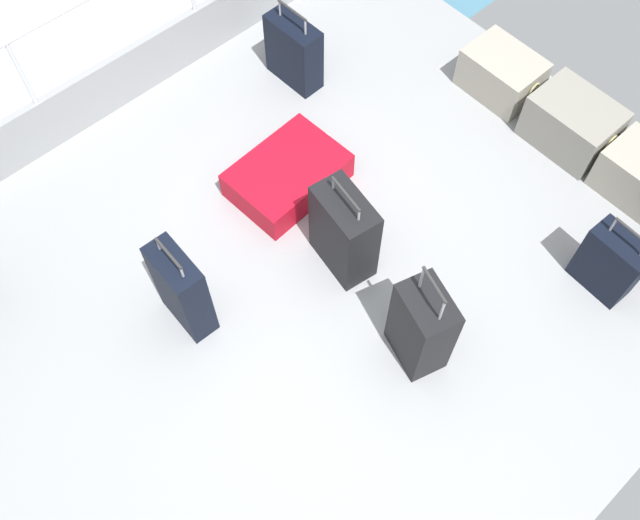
# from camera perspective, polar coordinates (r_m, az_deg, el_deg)

# --- Properties ---
(ground_plane) EXTENTS (4.40, 5.20, 0.06)m
(ground_plane) POSITION_cam_1_polar(r_m,az_deg,el_deg) (4.79, -0.09, -1.55)
(ground_plane) COLOR #939699
(gunwale_port) EXTENTS (0.06, 5.20, 0.45)m
(gunwale_port) POSITION_cam_1_polar(r_m,az_deg,el_deg) (5.72, -15.31, 14.11)
(gunwale_port) COLOR #939699
(gunwale_port) RESTS_ON ground_plane
(railing_port) EXTENTS (0.04, 4.20, 1.02)m
(railing_port) POSITION_cam_1_polar(r_m,az_deg,el_deg) (5.35, -16.76, 18.15)
(railing_port) COLOR silver
(railing_port) RESTS_ON ground_plane
(sea_wake) EXTENTS (12.00, 12.00, 0.01)m
(sea_wake) POSITION_cam_1_polar(r_m,az_deg,el_deg) (7.11, -20.87, 16.68)
(sea_wake) COLOR teal
(sea_wake) RESTS_ON ground_plane
(cargo_crate_0) EXTENTS (0.61, 0.41, 0.34)m
(cargo_crate_0) POSITION_cam_1_polar(r_m,az_deg,el_deg) (5.79, 14.39, 14.31)
(cargo_crate_0) COLOR #9E9989
(cargo_crate_0) RESTS_ON ground_plane
(cargo_crate_1) EXTENTS (0.65, 0.44, 0.39)m
(cargo_crate_1) POSITION_cam_1_polar(r_m,az_deg,el_deg) (5.58, 19.61, 10.31)
(cargo_crate_1) COLOR gray
(cargo_crate_1) RESTS_ON ground_plane
(suitcase_0) EXTENTS (0.49, 0.32, 0.78)m
(suitcase_0) POSITION_cam_1_polar(r_m,az_deg,el_deg) (4.55, 1.94, 2.22)
(suitcase_0) COLOR black
(suitcase_0) RESTS_ON ground_plane
(suitcase_2) EXTENTS (0.46, 0.22, 0.68)m
(suitcase_2) POSITION_cam_1_polar(r_m,az_deg,el_deg) (5.64, -2.11, 16.39)
(suitcase_2) COLOR black
(suitcase_2) RESTS_ON ground_plane
(suitcase_3) EXTENTS (0.60, 0.82, 0.23)m
(suitcase_3) POSITION_cam_1_polar(r_m,az_deg,el_deg) (5.07, -2.61, 6.82)
(suitcase_3) COLOR #B70C1E
(suitcase_3) RESTS_ON ground_plane
(suitcase_4) EXTENTS (0.40, 0.20, 0.81)m
(suitcase_4) POSITION_cam_1_polar(r_m,az_deg,el_deg) (4.41, -11.04, -2.39)
(suitcase_4) COLOR black
(suitcase_4) RESTS_ON ground_plane
(suitcase_5) EXTENTS (0.42, 0.34, 0.91)m
(suitcase_5) POSITION_cam_1_polar(r_m,az_deg,el_deg) (4.27, 8.16, -5.40)
(suitcase_5) COLOR black
(suitcase_5) RESTS_ON ground_plane
(suitcase_6) EXTENTS (0.40, 0.22, 0.64)m
(suitcase_6) POSITION_cam_1_polar(r_m,az_deg,el_deg) (4.89, 22.30, -0.20)
(suitcase_6) COLOR black
(suitcase_6) RESTS_ON ground_plane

